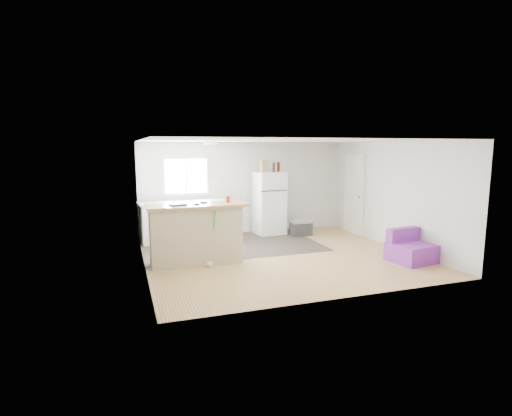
{
  "coord_description": "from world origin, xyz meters",
  "views": [
    {
      "loc": [
        -3.12,
        -7.54,
        2.28
      ],
      "look_at": [
        -0.31,
        0.7,
        0.94
      ],
      "focal_mm": 28.0,
      "sensor_mm": 36.0,
      "label": 1
    }
  ],
  "objects_px": {
    "bottle_right": "(279,167)",
    "bottle_left": "(274,167)",
    "mop": "(211,255)",
    "red_cup": "(228,199)",
    "cardboard_box": "(264,166)",
    "blue_tray": "(178,204)",
    "cleaner_jug": "(221,254)",
    "peninsula": "(196,233)",
    "refrigerator": "(269,203)",
    "cooler": "(301,227)",
    "purple_seat": "(410,250)",
    "kitchen_cabinets": "(184,220)"
  },
  "relations": [
    {
      "from": "bottle_right",
      "to": "bottle_left",
      "type": "bearing_deg",
      "value": -150.61
    },
    {
      "from": "mop",
      "to": "bottle_right",
      "type": "height_order",
      "value": "bottle_right"
    },
    {
      "from": "red_cup",
      "to": "cardboard_box",
      "type": "height_order",
      "value": "cardboard_box"
    },
    {
      "from": "blue_tray",
      "to": "bottle_left",
      "type": "distance_m",
      "value": 3.47
    },
    {
      "from": "red_cup",
      "to": "cleaner_jug",
      "type": "bearing_deg",
      "value": -154.59
    },
    {
      "from": "peninsula",
      "to": "refrigerator",
      "type": "height_order",
      "value": "refrigerator"
    },
    {
      "from": "cooler",
      "to": "red_cup",
      "type": "xyz_separation_m",
      "value": [
        -2.36,
        -1.57,
        1.03
      ]
    },
    {
      "from": "cooler",
      "to": "bottle_left",
      "type": "bearing_deg",
      "value": 149.82
    },
    {
      "from": "peninsula",
      "to": "red_cup",
      "type": "height_order",
      "value": "red_cup"
    },
    {
      "from": "cardboard_box",
      "to": "bottle_left",
      "type": "relative_size",
      "value": 1.2
    },
    {
      "from": "mop",
      "to": "red_cup",
      "type": "bearing_deg",
      "value": 33.09
    },
    {
      "from": "cooler",
      "to": "peninsula",
      "type": "bearing_deg",
      "value": -150.65
    },
    {
      "from": "purple_seat",
      "to": "refrigerator",
      "type": "bearing_deg",
      "value": 109.9
    },
    {
      "from": "peninsula",
      "to": "bottle_left",
      "type": "bearing_deg",
      "value": 39.62
    },
    {
      "from": "cleaner_jug",
      "to": "mop",
      "type": "xyz_separation_m",
      "value": [
        -0.27,
        -0.28,
        0.08
      ]
    },
    {
      "from": "blue_tray",
      "to": "bottle_right",
      "type": "height_order",
      "value": "bottle_right"
    },
    {
      "from": "bottle_right",
      "to": "mop",
      "type": "bearing_deg",
      "value": -134.28
    },
    {
      "from": "blue_tray",
      "to": "bottle_right",
      "type": "xyz_separation_m",
      "value": [
        2.92,
        2.15,
        0.56
      ]
    },
    {
      "from": "mop",
      "to": "cardboard_box",
      "type": "xyz_separation_m",
      "value": [
        1.94,
        2.39,
        1.55
      ]
    },
    {
      "from": "cardboard_box",
      "to": "kitchen_cabinets",
      "type": "bearing_deg",
      "value": 178.81
    },
    {
      "from": "blue_tray",
      "to": "bottle_left",
      "type": "height_order",
      "value": "bottle_left"
    },
    {
      "from": "red_cup",
      "to": "blue_tray",
      "type": "distance_m",
      "value": 1.01
    },
    {
      "from": "red_cup",
      "to": "peninsula",
      "type": "bearing_deg",
      "value": -177.17
    },
    {
      "from": "bottle_left",
      "to": "kitchen_cabinets",
      "type": "bearing_deg",
      "value": 177.23
    },
    {
      "from": "cooler",
      "to": "bottle_right",
      "type": "distance_m",
      "value": 1.69
    },
    {
      "from": "purple_seat",
      "to": "cleaner_jug",
      "type": "relative_size",
      "value": 2.54
    },
    {
      "from": "red_cup",
      "to": "blue_tray",
      "type": "xyz_separation_m",
      "value": [
        -1.01,
        -0.1,
        -0.04
      ]
    },
    {
      "from": "refrigerator",
      "to": "red_cup",
      "type": "xyz_separation_m",
      "value": [
        -1.65,
        -2.04,
        0.42
      ]
    },
    {
      "from": "cardboard_box",
      "to": "blue_tray",
      "type": "bearing_deg",
      "value": -139.76
    },
    {
      "from": "cardboard_box",
      "to": "bottle_right",
      "type": "xyz_separation_m",
      "value": [
        0.41,
        0.03,
        -0.02
      ]
    },
    {
      "from": "refrigerator",
      "to": "cleaner_jug",
      "type": "bearing_deg",
      "value": -134.87
    },
    {
      "from": "mop",
      "to": "refrigerator",
      "type": "bearing_deg",
      "value": 42.73
    },
    {
      "from": "red_cup",
      "to": "bottle_right",
      "type": "bearing_deg",
      "value": 47.04
    },
    {
      "from": "refrigerator",
      "to": "cardboard_box",
      "type": "relative_size",
      "value": 5.44
    },
    {
      "from": "refrigerator",
      "to": "cardboard_box",
      "type": "xyz_separation_m",
      "value": [
        -0.16,
        -0.02,
        0.97
      ]
    },
    {
      "from": "mop",
      "to": "bottle_right",
      "type": "distance_m",
      "value": 3.7
    },
    {
      "from": "refrigerator",
      "to": "blue_tray",
      "type": "height_order",
      "value": "refrigerator"
    },
    {
      "from": "bottle_left",
      "to": "bottle_right",
      "type": "xyz_separation_m",
      "value": [
        0.17,
        0.1,
        0.0
      ]
    },
    {
      "from": "purple_seat",
      "to": "blue_tray",
      "type": "distance_m",
      "value": 4.68
    },
    {
      "from": "cleaner_jug",
      "to": "red_cup",
      "type": "bearing_deg",
      "value": 25.15
    },
    {
      "from": "purple_seat",
      "to": "cleaner_jug",
      "type": "height_order",
      "value": "purple_seat"
    },
    {
      "from": "kitchen_cabinets",
      "to": "bottle_right",
      "type": "bearing_deg",
      "value": -6.35
    },
    {
      "from": "peninsula",
      "to": "purple_seat",
      "type": "xyz_separation_m",
      "value": [
        4.08,
        -1.25,
        -0.36
      ]
    },
    {
      "from": "kitchen_cabinets",
      "to": "cooler",
      "type": "xyz_separation_m",
      "value": [
        2.93,
        -0.5,
        -0.28
      ]
    },
    {
      "from": "kitchen_cabinets",
      "to": "cleaner_jug",
      "type": "distance_m",
      "value": 2.21
    },
    {
      "from": "purple_seat",
      "to": "bottle_right",
      "type": "distance_m",
      "value": 3.96
    },
    {
      "from": "peninsula",
      "to": "purple_seat",
      "type": "height_order",
      "value": "peninsula"
    },
    {
      "from": "cooler",
      "to": "cardboard_box",
      "type": "xyz_separation_m",
      "value": [
        -0.87,
        0.45,
        1.58
      ]
    },
    {
      "from": "cleaner_jug",
      "to": "bottle_left",
      "type": "relative_size",
      "value": 1.37
    },
    {
      "from": "mop",
      "to": "cardboard_box",
      "type": "relative_size",
      "value": 3.75
    }
  ]
}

